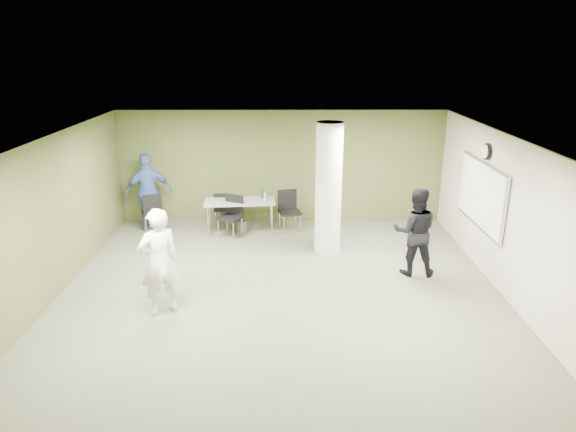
{
  "coord_description": "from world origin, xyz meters",
  "views": [
    {
      "loc": [
        0.08,
        -8.43,
        4.29
      ],
      "look_at": [
        0.14,
        1.0,
        1.13
      ],
      "focal_mm": 32.0,
      "sensor_mm": 36.0,
      "label": 1
    }
  ],
  "objects_px": {
    "folding_table": "(241,202)",
    "man_blue": "(149,192)",
    "woman_white": "(159,262)",
    "chair_back_left": "(152,209)",
    "man_black": "(415,232)"
  },
  "relations": [
    {
      "from": "chair_back_left",
      "to": "woman_white",
      "type": "relative_size",
      "value": 0.52
    },
    {
      "from": "man_black",
      "to": "man_blue",
      "type": "height_order",
      "value": "man_blue"
    },
    {
      "from": "woman_white",
      "to": "man_blue",
      "type": "height_order",
      "value": "man_blue"
    },
    {
      "from": "chair_back_left",
      "to": "man_blue",
      "type": "distance_m",
      "value": 0.42
    },
    {
      "from": "folding_table",
      "to": "man_blue",
      "type": "bearing_deg",
      "value": 170.06
    },
    {
      "from": "folding_table",
      "to": "chair_back_left",
      "type": "relative_size",
      "value": 1.8
    },
    {
      "from": "folding_table",
      "to": "woman_white",
      "type": "relative_size",
      "value": 0.93
    },
    {
      "from": "man_blue",
      "to": "man_black",
      "type": "bearing_deg",
      "value": 134.16
    },
    {
      "from": "woman_white",
      "to": "man_black",
      "type": "xyz_separation_m",
      "value": [
        4.56,
        1.53,
        -0.05
      ]
    },
    {
      "from": "man_blue",
      "to": "folding_table",
      "type": "bearing_deg",
      "value": 152.92
    },
    {
      "from": "chair_back_left",
      "to": "woman_white",
      "type": "height_order",
      "value": "woman_white"
    },
    {
      "from": "folding_table",
      "to": "chair_back_left",
      "type": "distance_m",
      "value": 2.13
    },
    {
      "from": "woman_white",
      "to": "man_blue",
      "type": "relative_size",
      "value": 0.98
    },
    {
      "from": "folding_table",
      "to": "man_black",
      "type": "height_order",
      "value": "man_black"
    },
    {
      "from": "chair_back_left",
      "to": "woman_white",
      "type": "xyz_separation_m",
      "value": [
        1.12,
        -3.98,
        0.37
      ]
    }
  ]
}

